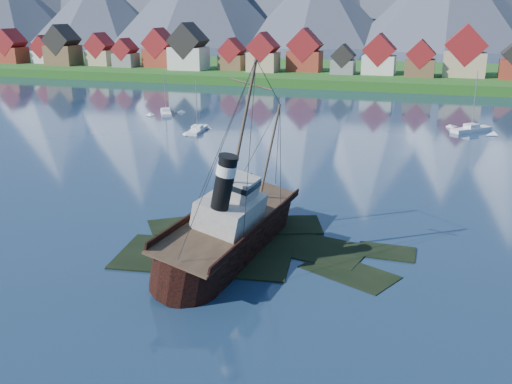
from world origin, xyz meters
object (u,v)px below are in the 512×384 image
(tugboat_wreck, at_px, (231,224))
(sailboat_a, at_px, (197,130))
(sailboat_c, at_px, (166,113))
(sailboat_d, at_px, (471,130))

(tugboat_wreck, xyz_separation_m, sailboat_a, (-28.01, 55.87, -2.53))
(tugboat_wreck, height_order, sailboat_a, tugboat_wreck)
(sailboat_c, xyz_separation_m, sailboat_d, (71.02, 0.57, 0.04))
(sailboat_a, bearing_deg, sailboat_c, 125.15)
(sailboat_d, bearing_deg, sailboat_c, -133.90)
(sailboat_a, relative_size, sailboat_d, 0.85)
(sailboat_a, bearing_deg, sailboat_d, 10.54)
(sailboat_a, distance_m, sailboat_d, 57.98)
(tugboat_wreck, height_order, sailboat_d, tugboat_wreck)
(sailboat_c, bearing_deg, tugboat_wreck, -88.27)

